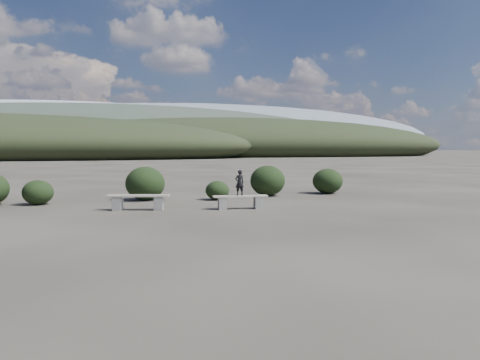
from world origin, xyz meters
name	(u,v)px	position (x,y,z in m)	size (l,w,h in m)	color
ground	(261,244)	(0.00, 0.00, 0.00)	(1200.00, 1200.00, 0.00)	#292520
bench_left	(138,201)	(-1.99, 6.21, 0.30)	(2.03, 0.93, 0.50)	slate
bench_right	(240,201)	(1.24, 5.51, 0.27)	(1.83, 0.57, 0.45)	slate
seated_person	(240,183)	(1.22, 5.52, 0.87)	(0.31, 0.20, 0.84)	black
shrub_a	(38,192)	(-5.27, 8.78, 0.44)	(1.07, 1.07, 0.88)	black
shrub_b	(145,183)	(-1.48, 9.13, 0.65)	(1.51, 1.51, 1.30)	black
shrub_c	(217,190)	(1.21, 8.42, 0.37)	(0.92, 0.92, 0.74)	black
shrub_d	(268,181)	(3.61, 9.29, 0.64)	(1.47, 1.47, 1.29)	black
shrub_e	(328,181)	(6.53, 9.50, 0.55)	(1.33, 1.33, 1.11)	black
mountain_ridges	(90,136)	(-7.48, 339.06, 10.84)	(500.00, 400.00, 56.00)	black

